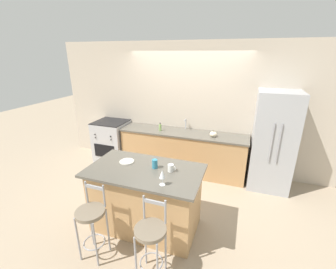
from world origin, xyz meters
The scene contains 15 objects.
ground_plane centered at (0.00, 0.00, 0.00)m, with size 18.00×18.00×0.00m, color tan.
wall_back centered at (0.00, 0.68, 1.35)m, with size 6.00×0.07×2.70m.
back_counter centered at (0.00, 0.37, 0.45)m, with size 2.67×0.66×0.90m.
sink_faucet centered at (0.00, 0.56, 1.04)m, with size 0.02×0.13×0.22m.
kitchen_island centered at (-0.03, -1.46, 0.48)m, with size 1.59×0.90×0.95m.
refrigerator centered at (1.73, 0.32, 0.93)m, with size 0.72×0.70×1.85m.
oven_range centered at (-1.73, 0.32, 0.48)m, with size 0.72×0.70×0.97m.
bar_stool_near centered at (-0.43, -2.16, 0.55)m, with size 0.35×0.35×0.99m.
bar_stool_far centered at (0.36, -2.19, 0.55)m, with size 0.35×0.35×0.99m.
dinner_plate centered at (-0.38, -1.34, 0.96)m, with size 0.22×0.22×0.02m.
wine_glass centered at (0.33, -1.74, 1.09)m, with size 0.07×0.07×0.20m.
coffee_mug centered at (0.32, -1.39, 1.00)m, with size 0.11×0.08×0.10m.
tumbler_cup centered at (0.08, -1.38, 1.01)m, with size 0.08×0.08×0.13m.
pumpkin_decoration centered at (0.64, 0.27, 0.96)m, with size 0.14×0.14×0.13m.
soap_bottle centered at (-0.48, 0.27, 0.97)m, with size 0.05×0.05×0.18m.
Camera 1 is at (1.18, -3.94, 2.46)m, focal length 24.00 mm.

